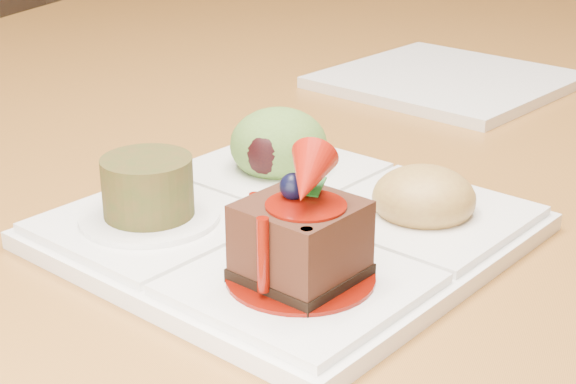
% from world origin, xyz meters
% --- Properties ---
extents(dining_table, '(1.00, 1.80, 0.75)m').
position_xyz_m(dining_table, '(0.00, 0.00, 0.68)').
color(dining_table, '#9D6628').
rests_on(dining_table, ground).
extents(sampler_plate, '(0.35, 0.35, 0.11)m').
position_xyz_m(sampler_plate, '(0.18, -0.40, 0.77)').
color(sampler_plate, white).
rests_on(sampler_plate, dining_table).
extents(second_plate, '(0.30, 0.30, 0.01)m').
position_xyz_m(second_plate, '(0.21, 0.03, 0.76)').
color(second_plate, white).
rests_on(second_plate, dining_table).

